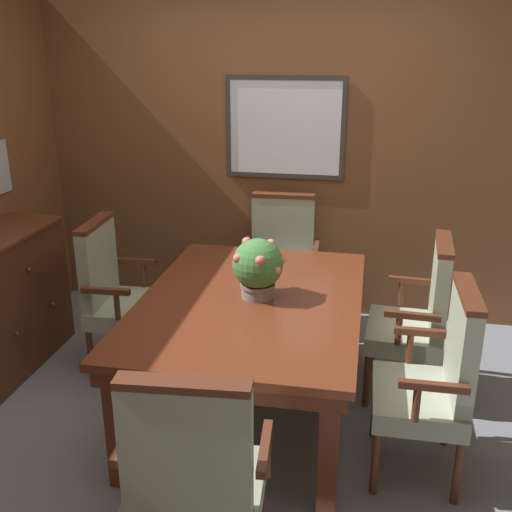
{
  "coord_description": "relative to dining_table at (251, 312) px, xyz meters",
  "views": [
    {
      "loc": [
        0.69,
        -2.89,
        2.09
      ],
      "look_at": [
        0.07,
        0.3,
        0.92
      ],
      "focal_mm": 42.0,
      "sensor_mm": 36.0,
      "label": 1
    }
  ],
  "objects": [
    {
      "name": "ground_plane",
      "position": [
        -0.07,
        -0.15,
        -0.63
      ],
      "size": [
        14.0,
        14.0,
        0.0
      ],
      "primitive_type": "plane",
      "color": "gray"
    },
    {
      "name": "chair_right_far",
      "position": [
        0.96,
        0.36,
        -0.09
      ],
      "size": [
        0.48,
        0.59,
        1.01
      ],
      "rotation": [
        0.0,
        0.0,
        -1.63
      ],
      "color": "#562B19",
      "rests_on": "ground_plane"
    },
    {
      "name": "chair_head_far",
      "position": [
        -0.01,
        1.21,
        -0.09
      ],
      "size": [
        0.58,
        0.46,
        1.01
      ],
      "rotation": [
        0.0,
        0.0,
        0.03
      ],
      "color": "#562B19",
      "rests_on": "ground_plane"
    },
    {
      "name": "sideboard_cabinet",
      "position": [
        -1.71,
        0.21,
        -0.17
      ],
      "size": [
        0.43,
        1.01,
        0.93
      ],
      "color": "#512816",
      "rests_on": "ground_plane"
    },
    {
      "name": "dining_table",
      "position": [
        0.0,
        0.0,
        0.0
      ],
      "size": [
        1.23,
        1.73,
        0.72
      ],
      "color": "maroon",
      "rests_on": "ground_plane"
    },
    {
      "name": "chair_right_near",
      "position": [
        1.0,
        -0.37,
        -0.09
      ],
      "size": [
        0.45,
        0.57,
        1.01
      ],
      "rotation": [
        0.0,
        0.0,
        -1.56
      ],
      "color": "#562B19",
      "rests_on": "ground_plane"
    },
    {
      "name": "potted_plant",
      "position": [
        0.03,
        0.02,
        0.27
      ],
      "size": [
        0.3,
        0.31,
        0.34
      ],
      "color": "gray",
      "rests_on": "dining_table"
    },
    {
      "name": "wall_back",
      "position": [
        -0.07,
        1.5,
        0.59
      ],
      "size": [
        7.2,
        0.08,
        2.45
      ],
      "color": "brown",
      "rests_on": "ground_plane"
    },
    {
      "name": "chair_left_far",
      "position": [
        -0.99,
        0.36,
        -0.09
      ],
      "size": [
        0.47,
        0.59,
        1.01
      ],
      "rotation": [
        0.0,
        0.0,
        1.62
      ],
      "color": "#562B19",
      "rests_on": "ground_plane"
    },
    {
      "name": "chair_head_near",
      "position": [
        0.03,
        -1.26,
        -0.09
      ],
      "size": [
        0.59,
        0.48,
        1.01
      ],
      "rotation": [
        0.0,
        0.0,
        3.22
      ],
      "color": "#562B19",
      "rests_on": "ground_plane"
    }
  ]
}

